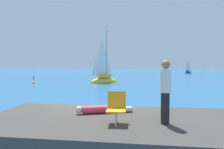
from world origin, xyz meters
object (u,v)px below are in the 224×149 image
Objects in this scene: sailboat_near at (104,80)px; person_sunbather at (101,110)px; marker_buoy at (34,83)px; sailboat_far at (188,72)px; beach_chair at (116,106)px; person_standing at (165,90)px.

sailboat_near is 3.90× the size of person_sunbather.
sailboat_near is at bearing 11.64° from marker_buoy.
sailboat_far is 2.04× the size of person_sunbather.
sailboat_far is at bearing 163.70° from beach_chair.
sailboat_near is 29.26m from sailboat_far.
person_standing is (4.33, -20.57, 1.29)m from sailboat_near.
sailboat_near is 4.13× the size of person_standing.
person_standing is at bearing -47.01° from person_sunbather.
person_standing is at bearing 72.60° from sailboat_far.
person_standing is at bearing 91.19° from beach_chair.
marker_buoy is (-12.19, 18.95, -1.65)m from person_standing.
marker_buoy is at bearing 160.43° from sailboat_near.
person_standing is at bearing -57.25° from marker_buoy.
sailboat_far is (15.32, 24.92, -0.17)m from sailboat_near.
person_sunbather is 1.06× the size of person_standing.
sailboat_near reaches higher than sailboat_far.
sailboat_near is 19.72m from person_sunbather.
person_sunbather is 1.26m from beach_chair.
sailboat_near reaches higher than marker_buoy.
person_standing reaches higher than person_sunbather.
sailboat_far is 3.10× the size of marker_buoy.
sailboat_near is 8.03m from marker_buoy.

